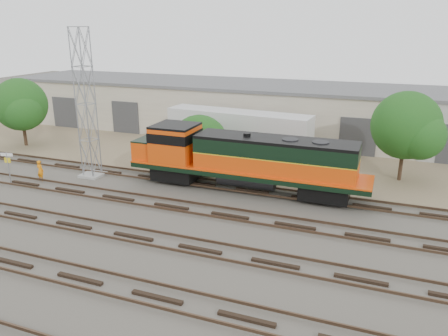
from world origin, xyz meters
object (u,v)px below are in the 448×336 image
(semi_trailer, at_px, (241,128))
(locomotive, at_px, (242,159))
(worker, at_px, (40,171))
(signal_tower, at_px, (86,107))

(semi_trailer, bearing_deg, locomotive, -65.34)
(locomotive, distance_m, semi_trailer, 8.57)
(locomotive, distance_m, worker, 15.21)
(signal_tower, bearing_deg, locomotive, 5.79)
(worker, relative_size, semi_trailer, 0.12)
(worker, bearing_deg, locomotive, -161.05)
(signal_tower, height_order, semi_trailer, signal_tower)
(signal_tower, relative_size, semi_trailer, 0.84)
(locomotive, height_order, worker, locomotive)
(signal_tower, xyz_separation_m, semi_trailer, (8.95, 9.28, -2.85))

